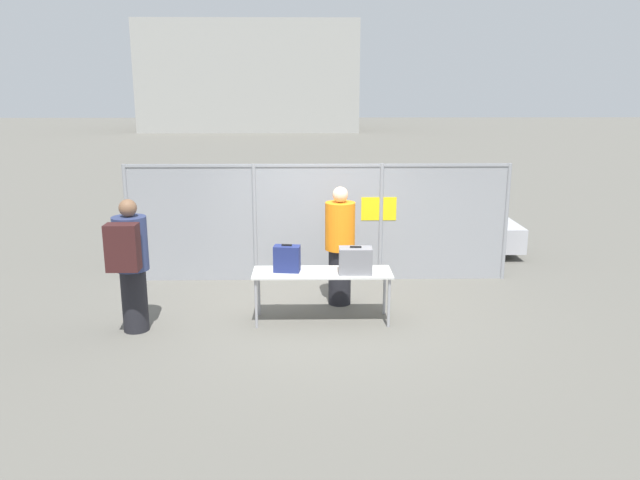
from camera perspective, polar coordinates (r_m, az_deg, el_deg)
The scene contains 9 objects.
ground_plane at distance 9.24m, azimuth -0.00°, elevation -6.96°, with size 120.00×120.00×0.00m, color #605E56.
fence_section at distance 10.66m, azimuth -0.14°, elevation 1.84°, with size 6.55×0.07×2.03m.
inspection_table at distance 8.85m, azimuth 0.20°, elevation -3.28°, with size 1.97×0.63×0.74m.
suitcase_navy at distance 8.80m, azimuth -3.04°, elevation -1.71°, with size 0.39×0.24×0.40m.
suitcase_grey at distance 8.72m, azimuth 3.26°, elevation -1.88°, with size 0.47×0.29×0.39m.
traveler_hooded at distance 8.72m, azimuth -16.96°, elevation -1.85°, with size 0.46×0.71×1.84m.
security_worker_near at distance 9.49m, azimuth 1.83°, elevation -0.41°, with size 0.45×0.45×1.83m.
utility_trailer at distance 12.63m, azimuth 9.92°, elevation 0.37°, with size 4.51×2.00×0.64m.
distant_hangar at distance 49.83m, azimuth -6.25°, elevation 14.57°, with size 15.97×8.48×7.92m.
Camera 1 is at (-0.17, -8.63, 3.29)m, focal length 35.00 mm.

